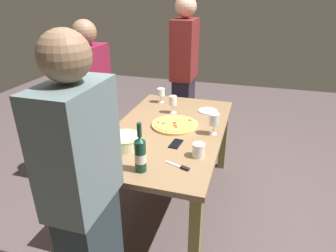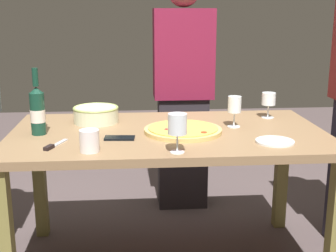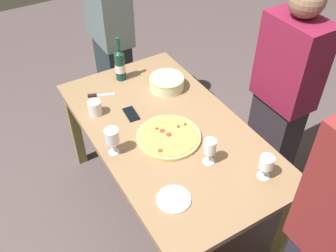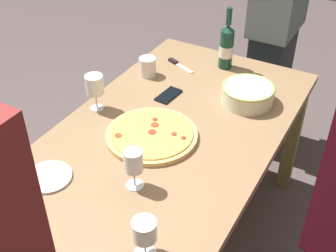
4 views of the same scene
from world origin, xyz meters
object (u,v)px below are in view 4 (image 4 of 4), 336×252
Objects in this scene: pizza at (152,135)px; cup_amber at (148,67)px; wine_glass_far_left at (144,231)px; side_plate at (48,177)px; cell_phone at (168,95)px; dining_table at (168,147)px; pizza_knife at (178,64)px; serving_bowl at (248,94)px; wine_glass_near_pizza at (133,162)px; wine_bottle at (226,46)px; person_guest_left at (276,25)px; wine_glass_by_bottle at (95,85)px.

cup_amber reaches higher than pizza.
side_plate is at bearing -102.81° from wine_glass_far_left.
cell_phone is (-0.32, -0.10, -0.01)m from pizza.
dining_table is 8.85× the size of pizza_knife.
cup_amber reaches higher than serving_bowl.
cup_amber reaches higher than cell_phone.
pizza is 2.38× the size of wine_glass_near_pizza.
dining_table is 4.09× the size of pizza.
cup_amber is at bearing -48.71° from wine_bottle.
wine_bottle is (-0.64, -0.01, 0.22)m from dining_table.
pizza_knife is at bearing -109.26° from serving_bowl.
serving_bowl is 0.98m from wine_glass_far_left.
serving_bowl is 0.38m from cell_phone.
serving_bowl is 1.37× the size of pizza_knife.
wine_bottle is at bearing 168.02° from side_plate.
wine_bottle reaches higher than serving_bowl.
side_plate is 0.73m from cell_phone.
wine_glass_near_pizza is 0.82m from cup_amber.
wine_glass_far_left is 1.69m from person_guest_left.
dining_table is 0.55m from side_plate.
pizza is 0.64m from pizza_knife.
wine_glass_far_left reaches higher than serving_bowl.
dining_table is 0.51m from cup_amber.
dining_table is at bearing 41.63° from cup_amber.
wine_glass_near_pizza is 1.68× the size of cup_amber.
cell_phone is at bearing -162.27° from wine_glass_near_pizza.
wine_glass_by_bottle is at bearing -128.66° from wine_glass_near_pizza.
wine_glass_far_left is (0.24, 0.19, -0.01)m from wine_glass_near_pizza.
wine_bottle is 2.01× the size of wine_glass_near_pizza.
person_guest_left is (-0.55, 0.36, 0.09)m from pizza_knife.
wine_bottle reaches higher than cup_amber.
dining_table is at bearing 152.06° from pizza.
side_plate is 0.11× the size of person_guest_left.
dining_table is 9.74× the size of wine_glass_near_pizza.
person_guest_left is (-0.84, 0.25, 0.09)m from cell_phone.
cup_amber is (0.01, -0.54, 0.00)m from serving_bowl.
cell_phone is 0.80× the size of pizza_knife.
wine_glass_far_left is at bearing 22.94° from dining_table.
person_guest_left reaches higher than pizza.
pizza_knife is (-0.54, -0.24, 0.10)m from dining_table.
pizza_knife is (-0.61, -0.20, -0.01)m from pizza.
cup_amber is (-0.38, 0.04, -0.08)m from wine_glass_by_bottle.
wine_glass_near_pizza is at bearing 9.15° from dining_table.
pizza_knife reaches higher than dining_table.
wine_bottle is at bearing 177.94° from pizza.
wine_glass_near_pizza is 0.95m from pizza_knife.
wine_glass_near_pizza is 0.91× the size of pizza_knife.
pizza is 2.71× the size of cell_phone.
wine_glass_near_pizza is 1.14× the size of cell_phone.
dining_table is 0.96× the size of person_guest_left.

